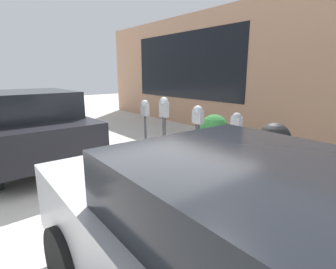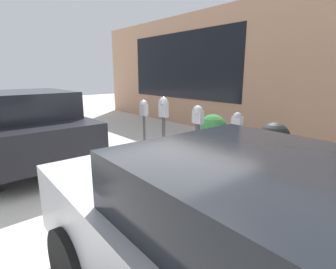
{
  "view_description": "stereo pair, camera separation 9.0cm",
  "coord_description": "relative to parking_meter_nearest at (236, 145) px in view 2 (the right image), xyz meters",
  "views": [
    {
      "loc": [
        -3.39,
        2.65,
        1.99
      ],
      "look_at": [
        0.0,
        -0.13,
        0.96
      ],
      "focal_mm": 28.0,
      "sensor_mm": 36.0,
      "label": 1
    },
    {
      "loc": [
        -3.33,
        2.72,
        1.99
      ],
      "look_at": [
        0.0,
        -0.13,
        0.96
      ],
      "focal_mm": 28.0,
      "sensor_mm": 36.0,
      "label": 2
    }
  ],
  "objects": [
    {
      "name": "curb_strip",
      "position": [
        1.16,
        0.53,
        -0.94
      ],
      "size": [
        19.0,
        0.16,
        0.04
      ],
      "color": "gray",
      "rests_on": "ground_plane"
    },
    {
      "name": "building_facade",
      "position": [
        1.16,
        -4.02,
        1.1
      ],
      "size": [
        19.0,
        0.17,
        4.1
      ],
      "color": "tan",
      "rests_on": "ground_plane"
    },
    {
      "name": "trash_bin",
      "position": [
        -0.2,
        -0.73,
        -0.34
      ],
      "size": [
        0.54,
        0.54,
        1.23
      ],
      "color": "#2D5133",
      "rests_on": "ground_plane"
    },
    {
      "name": "parking_meter_second",
      "position": [
        0.79,
        -0.02,
        0.02
      ],
      "size": [
        0.19,
        0.16,
        1.47
      ],
      "color": "#38383D",
      "rests_on": "ground_plane"
    },
    {
      "name": "parking_meter_nearest",
      "position": [
        0.0,
        0.0,
        0.0
      ],
      "size": [
        0.15,
        0.12,
        1.44
      ],
      "color": "#38383D",
      "rests_on": "ground_plane"
    },
    {
      "name": "parked_car_middle",
      "position": [
        4.09,
        1.88,
        -0.11
      ],
      "size": [
        3.84,
        1.99,
        1.62
      ],
      "rotation": [
        0.0,
        0.0,
        0.02
      ],
      "color": "black",
      "rests_on": "ground_plane"
    },
    {
      "name": "parking_meter_middle",
      "position": [
        1.59,
        0.07,
        0.16
      ],
      "size": [
        0.19,
        0.16,
        1.56
      ],
      "color": "#38383D",
      "rests_on": "ground_plane"
    },
    {
      "name": "ground_plane",
      "position": [
        1.16,
        0.45,
        -0.96
      ],
      "size": [
        40.0,
        40.0,
        0.0
      ],
      "primitive_type": "plane",
      "color": "beige"
    },
    {
      "name": "parked_car_front",
      "position": [
        -1.54,
        1.75,
        -0.15
      ],
      "size": [
        4.29,
        1.83,
        1.48
      ],
      "rotation": [
        0.0,
        0.0,
        -0.03
      ],
      "color": "#B7B7BC",
      "rests_on": "ground_plane"
    },
    {
      "name": "planter_box",
      "position": [
        1.46,
        -1.24,
        -0.55
      ],
      "size": [
        1.36,
        1.05,
        1.12
      ],
      "color": "#A39989",
      "rests_on": "ground_plane"
    },
    {
      "name": "parking_meter_fourth",
      "position": [
        2.32,
        -0.0,
        0.16
      ],
      "size": [
        0.2,
        0.17,
        1.44
      ],
      "color": "#38383D",
      "rests_on": "ground_plane"
    }
  ]
}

